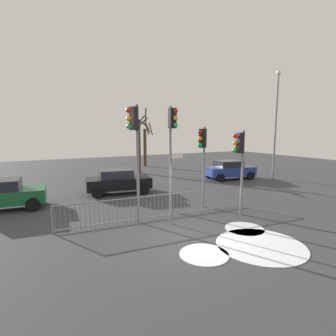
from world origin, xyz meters
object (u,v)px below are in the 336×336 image
at_px(traffic_light_rear_left, 172,135).
at_px(bare_tree_left, 145,145).
at_px(traffic_light_mid_right, 240,154).
at_px(car_green_near, 1,194).
at_px(traffic_light_rear_right, 135,138).
at_px(car_blue_trailing, 229,169).
at_px(bare_tree_centre, 139,143).
at_px(traffic_light_foreground_left, 203,149).
at_px(car_black_mid, 118,181).
at_px(street_lamp, 276,116).
at_px(direction_sign_post, 172,182).

xyz_separation_m(traffic_light_rear_left, bare_tree_left, (5.22, 15.65, -1.35)).
height_order(traffic_light_mid_right, car_green_near, traffic_light_mid_right).
xyz_separation_m(traffic_light_rear_right, car_blue_trailing, (10.08, 6.08, -2.74)).
bearing_deg(bare_tree_left, bare_tree_centre, -119.18).
distance_m(car_blue_trailing, bare_tree_left, 10.73).
bearing_deg(traffic_light_foreground_left, traffic_light_rear_left, 62.23).
bearing_deg(car_black_mid, traffic_light_rear_right, -91.92).
bearing_deg(traffic_light_rear_right, bare_tree_centre, -40.14).
bearing_deg(bare_tree_left, traffic_light_rear_right, -113.97).
bearing_deg(traffic_light_rear_right, street_lamp, -89.15).
height_order(car_blue_trailing, car_black_mid, same).
bearing_deg(car_blue_trailing, car_green_near, -167.67).
xyz_separation_m(car_blue_trailing, street_lamp, (3.06, -1.57, 4.16)).
height_order(traffic_light_rear_right, traffic_light_mid_right, traffic_light_rear_right).
xyz_separation_m(car_green_near, car_black_mid, (5.96, 0.71, 0.00)).
bearing_deg(bare_tree_centre, direction_sign_post, -105.83).
distance_m(traffic_light_mid_right, bare_tree_left, 17.62).
bearing_deg(car_green_near, bare_tree_centre, 41.21).
bearing_deg(car_blue_trailing, bare_tree_left, 113.00).
bearing_deg(car_black_mid, traffic_light_foreground_left, -52.94).
xyz_separation_m(traffic_light_foreground_left, traffic_light_rear_right, (-3.69, -0.64, 0.60)).
relative_size(traffic_light_foreground_left, car_black_mid, 1.00).
relative_size(car_black_mid, bare_tree_left, 0.85).
distance_m(car_blue_trailing, car_green_near, 15.17).
distance_m(traffic_light_foreground_left, bare_tree_left, 16.10).
distance_m(street_lamp, bare_tree_centre, 11.45).
xyz_separation_m(traffic_light_rear_left, car_green_near, (-7.07, 4.14, -2.80)).
bearing_deg(traffic_light_rear_left, bare_tree_centre, -110.10).
relative_size(direction_sign_post, street_lamp, 0.38).
bearing_deg(traffic_light_rear_right, car_green_near, 28.18).
height_order(traffic_light_mid_right, direction_sign_post, traffic_light_mid_right).
height_order(traffic_light_rear_left, car_green_near, traffic_light_rear_left).
relative_size(traffic_light_rear_left, car_black_mid, 1.22).
relative_size(traffic_light_foreground_left, bare_tree_centre, 0.69).
relative_size(direction_sign_post, car_black_mid, 0.78).
relative_size(traffic_light_mid_right, car_black_mid, 0.95).
height_order(traffic_light_rear_right, car_green_near, traffic_light_rear_right).
distance_m(traffic_light_foreground_left, direction_sign_post, 2.95).
relative_size(car_black_mid, street_lamp, 0.48).
distance_m(traffic_light_rear_left, traffic_light_rear_right, 2.15).
xyz_separation_m(traffic_light_foreground_left, bare_tree_centre, (1.25, 11.52, -0.22)).
bearing_deg(car_blue_trailing, bare_tree_centre, 137.82).
xyz_separation_m(street_lamp, bare_tree_centre, (-8.21, 7.66, -2.23)).
relative_size(street_lamp, bare_tree_left, 1.75).
bearing_deg(bare_tree_left, street_lamp, -63.55).
height_order(traffic_light_rear_left, direction_sign_post, traffic_light_rear_left).
relative_size(car_green_near, bare_tree_left, 0.83).
height_order(car_green_near, bare_tree_centre, bare_tree_centre).
distance_m(traffic_light_rear_left, traffic_light_foreground_left, 1.78).
distance_m(car_green_near, bare_tree_centre, 12.53).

